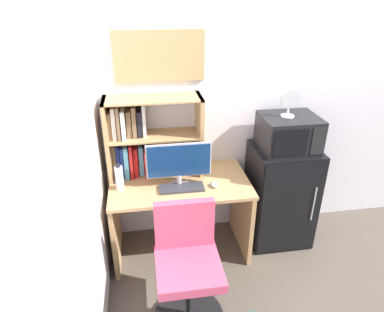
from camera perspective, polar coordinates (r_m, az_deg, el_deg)
wall_back at (r=3.39m, az=20.90°, el=9.19°), size 6.40×0.04×2.60m
wall_left at (r=1.56m, az=-21.39°, el=-11.63°), size 0.04×4.40×2.60m
desk at (r=3.02m, az=-1.99°, el=-7.98°), size 1.17×0.66×0.73m
hutch_bookshelf at (r=2.91m, az=-8.64°, el=2.89°), size 0.79×0.29×0.68m
monitor at (r=2.74m, az=-2.18°, el=-1.09°), size 0.52×0.16×0.37m
keyboard at (r=2.79m, az=-1.75°, el=-5.31°), size 0.36×0.14×0.02m
computer_mouse at (r=2.82m, az=3.74°, el=-4.76°), size 0.06×0.08×0.04m
water_bottle at (r=2.80m, az=-11.96°, el=-3.54°), size 0.06×0.06×0.23m
mini_fridge at (r=3.30m, az=14.42°, el=-6.27°), size 0.56×0.51×0.95m
microwave at (r=3.02m, az=15.71°, el=3.70°), size 0.47×0.41×0.29m
desk_fan at (r=2.91m, az=15.90°, el=8.64°), size 0.16×0.11×0.23m
desk_chair at (r=2.54m, az=-0.74°, el=-18.71°), size 0.51×0.51×0.90m
wall_corkboard at (r=2.84m, az=-5.45°, el=16.16°), size 0.72×0.02×0.40m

